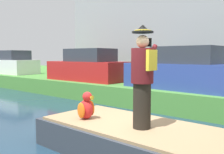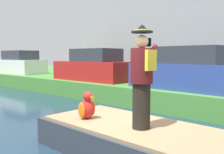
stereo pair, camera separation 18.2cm
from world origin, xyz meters
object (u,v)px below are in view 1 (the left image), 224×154
object	(u,v)px
boat	(139,141)
parrot_plush	(86,107)
parked_car_red	(88,67)
parked_car_blue	(183,71)
parked_car_white	(11,64)
person_pirate	(143,77)

from	to	relation	value
boat	parrot_plush	world-z (taller)	parrot_plush
parrot_plush	parked_car_red	xyz separation A→B (m)	(4.88, 4.85, 0.51)
parrot_plush	boat	bearing A→B (deg)	-74.61
parrot_plush	parked_car_red	bearing A→B (deg)	44.80
parrot_plush	parked_car_blue	size ratio (longest dim) A/B	0.14
boat	parrot_plush	distance (m)	1.27
parked_car_red	parked_car_white	world-z (taller)	same
person_pirate	parked_car_blue	xyz separation A→B (m)	(4.71, 1.32, -0.17)
person_pirate	parked_car_blue	world-z (taller)	person_pirate
parrot_plush	parked_car_blue	bearing A→B (deg)	0.80
boat	parked_car_white	xyz separation A→B (m)	(4.58, 13.13, 1.06)
parrot_plush	parked_car_white	distance (m)	12.99
parked_car_blue	parked_car_white	xyz separation A→B (m)	(0.00, 11.96, 0.00)
parked_car_blue	parrot_plush	bearing A→B (deg)	-179.20
parked_car_red	boat	bearing A→B (deg)	-127.57
boat	person_pirate	world-z (taller)	person_pirate
parrot_plush	parked_car_white	bearing A→B (deg)	67.89
person_pirate	parrot_plush	distance (m)	1.43
parked_car_blue	person_pirate	bearing A→B (deg)	-164.35
parked_car_white	parked_car_red	bearing A→B (deg)	-90.00
boat	parked_car_blue	size ratio (longest dim) A/B	1.04
boat	parked_car_blue	distance (m)	4.85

